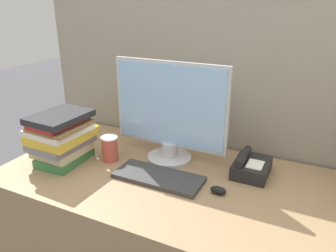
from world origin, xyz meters
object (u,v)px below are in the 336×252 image
(monitor, at_px, (170,116))
(mouse, at_px, (218,190))
(desk_telephone, at_px, (251,167))
(coffee_cup, at_px, (110,148))
(keyboard, at_px, (159,177))
(book_stack, at_px, (61,137))

(monitor, bearing_deg, mouse, -31.22)
(monitor, bearing_deg, desk_telephone, 4.54)
(coffee_cup, bearing_deg, mouse, -5.41)
(monitor, distance_m, keyboard, 0.30)
(monitor, xyz_separation_m, desk_telephone, (0.40, 0.03, -0.20))
(coffee_cup, xyz_separation_m, desk_telephone, (0.66, 0.17, -0.03))
(keyboard, xyz_separation_m, coffee_cup, (-0.30, 0.06, 0.05))
(monitor, relative_size, desk_telephone, 2.86)
(monitor, height_order, keyboard, monitor)
(mouse, xyz_separation_m, book_stack, (-0.78, -0.05, 0.11))
(keyboard, bearing_deg, coffee_cup, 169.05)
(book_stack, bearing_deg, desk_telephone, 17.82)
(coffee_cup, relative_size, desk_telephone, 0.63)
(book_stack, xyz_separation_m, desk_telephone, (0.86, 0.28, -0.09))
(monitor, bearing_deg, book_stack, -152.13)
(mouse, bearing_deg, keyboard, -179.28)
(mouse, distance_m, coffee_cup, 0.58)
(monitor, height_order, desk_telephone, monitor)
(keyboard, height_order, desk_telephone, desk_telephone)
(coffee_cup, distance_m, desk_telephone, 0.68)
(monitor, relative_size, book_stack, 1.95)
(monitor, relative_size, keyboard, 1.44)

